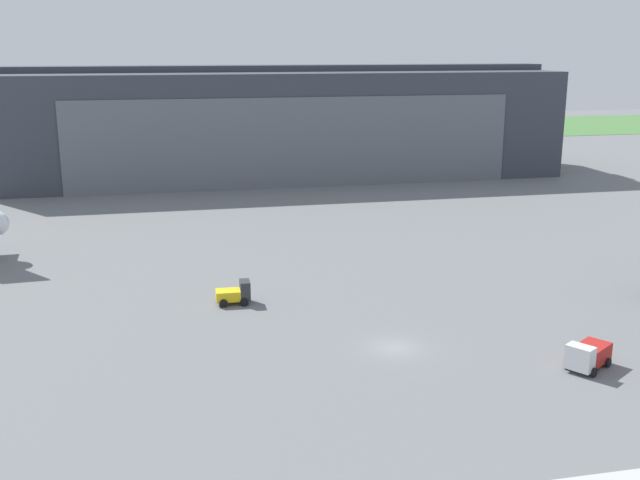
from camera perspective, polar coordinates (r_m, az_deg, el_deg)
name	(u,v)px	position (r m, az deg, el deg)	size (l,w,h in m)	color
ground_plane	(394,348)	(66.29, 5.64, -8.11)	(440.00, 440.00, 0.00)	slate
grass_field_strip	(221,133)	(228.05, -7.49, 8.00)	(440.00, 56.00, 0.08)	#47763C
maintenance_hangar	(282,123)	(151.51, -2.90, 8.80)	(107.49, 28.41, 21.72)	#383D47
pushback_tractor	(588,355)	(65.24, 19.60, -8.20)	(4.79, 4.17, 2.36)	silver
baggage_tug	(235,293)	(76.94, -6.43, -4.04)	(3.50, 2.35, 2.34)	#2D2D33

